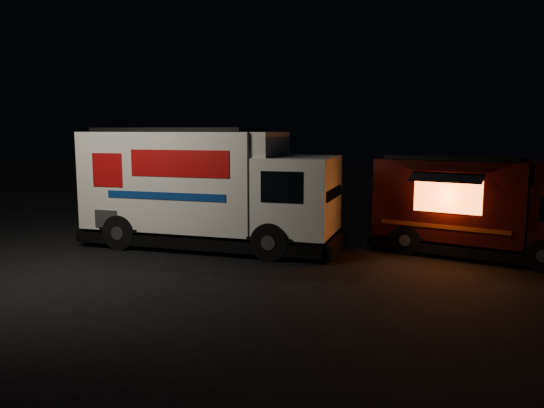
{
  "coord_description": "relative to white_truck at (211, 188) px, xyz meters",
  "views": [
    {
      "loc": [
        5.86,
        -13.47,
        3.41
      ],
      "look_at": [
        1.76,
        2.0,
        1.19
      ],
      "focal_mm": 35.0,
      "sensor_mm": 36.0,
      "label": 1
    }
  ],
  "objects": [
    {
      "name": "ground",
      "position": [
        -0.17,
        -0.99,
        -1.75
      ],
      "size": [
        80.0,
        80.0,
        0.0
      ],
      "primitive_type": "plane",
      "color": "black",
      "rests_on": "ground"
    },
    {
      "name": "white_truck",
      "position": [
        0.0,
        0.0,
        0.0
      ],
      "size": [
        7.81,
        2.96,
        3.49
      ],
      "primitive_type": null,
      "rotation": [
        0.0,
        0.0,
        -0.04
      ],
      "color": "silver",
      "rests_on": "ground"
    },
    {
      "name": "red_truck",
      "position": [
        7.58,
        0.76,
        -0.39
      ],
      "size": [
        6.22,
        3.85,
        2.72
      ],
      "primitive_type": null,
      "rotation": [
        0.0,
        0.0,
        -0.31
      ],
      "color": "#3B0E0A",
      "rests_on": "ground"
    }
  ]
}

